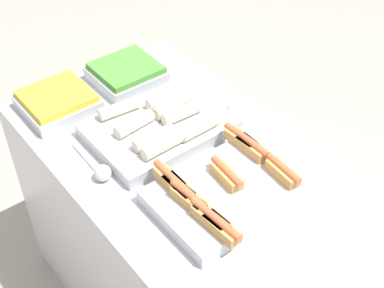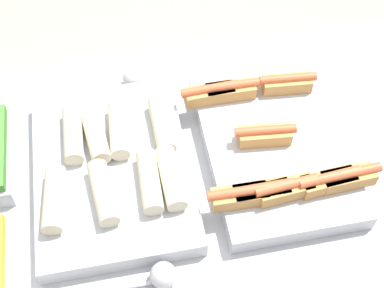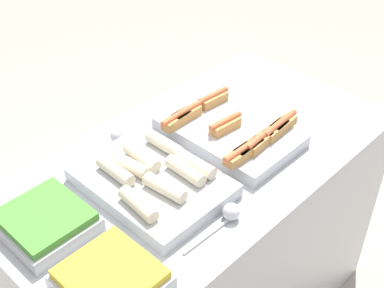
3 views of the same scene
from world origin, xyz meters
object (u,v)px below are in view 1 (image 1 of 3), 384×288
(tray_hotdogs, at_px, (229,188))
(tray_side_front, at_px, (58,102))
(tray_wraps, at_px, (160,126))
(serving_spoon_near, at_px, (101,172))
(tray_side_back, at_px, (127,73))
(serving_spoon_far, at_px, (231,108))

(tray_hotdogs, relative_size, tray_side_front, 1.93)
(tray_wraps, xyz_separation_m, serving_spoon_near, (0.06, -0.28, -0.01))
(tray_wraps, relative_size, tray_side_back, 1.88)
(tray_hotdogs, height_order, tray_side_back, tray_hotdogs)
(tray_hotdogs, height_order, serving_spoon_near, tray_hotdogs)
(tray_side_front, height_order, tray_side_back, same)
(serving_spoon_far, bearing_deg, tray_side_front, -130.41)
(tray_side_back, distance_m, serving_spoon_near, 0.55)
(tray_wraps, xyz_separation_m, serving_spoon_far, (0.07, 0.28, -0.01))
(tray_wraps, bearing_deg, tray_side_back, 165.65)
(serving_spoon_near, bearing_deg, tray_hotdogs, 40.24)
(tray_side_front, height_order, serving_spoon_near, tray_side_front)
(serving_spoon_near, bearing_deg, serving_spoon_far, 89.35)
(serving_spoon_far, bearing_deg, tray_side_back, -156.02)
(tray_side_back, distance_m, serving_spoon_far, 0.46)
(tray_wraps, relative_size, serving_spoon_near, 2.04)
(tray_hotdogs, bearing_deg, tray_side_front, -164.06)
(serving_spoon_near, bearing_deg, tray_side_back, 138.45)
(tray_hotdogs, relative_size, tray_side_back, 1.93)
(tray_hotdogs, relative_size, tray_wraps, 1.03)
(tray_hotdogs, relative_size, serving_spoon_near, 2.09)
(tray_wraps, distance_m, tray_side_front, 0.41)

